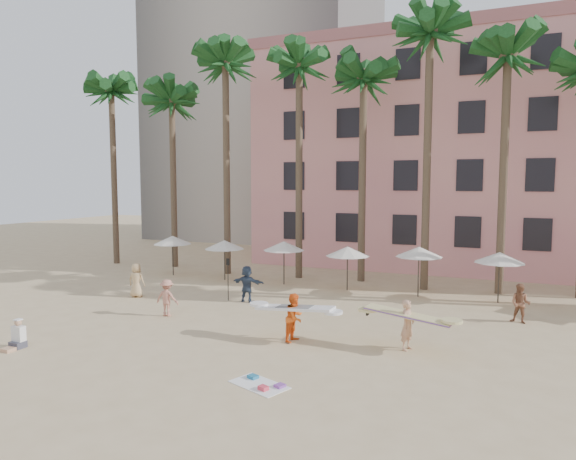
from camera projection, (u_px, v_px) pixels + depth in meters
The scene contains 11 objects.
ground at pixel (270, 363), 17.54m from camera, with size 120.00×120.00×0.00m, color #D1B789.
pink_hotel at pixel (505, 157), 37.83m from camera, with size 35.00×14.00×16.00m, color pink.
grey_tower at pixel (268, 12), 57.01m from camera, with size 22.00×18.00×50.00m, color #A89E8E.
palm_row at pixel (387, 65), 29.84m from camera, with size 44.40×5.40×16.30m.
umbrella_row at pixel (315, 248), 29.94m from camera, with size 22.50×2.70×2.73m.
beach_towel at pixel (261, 384), 15.68m from camera, with size 2.04×1.57×0.14m.
carrier_yellow at pixel (408, 322), 18.90m from camera, with size 3.24×1.15×1.87m.
carrier_white at pixel (295, 316), 19.91m from camera, with size 3.14×1.00×1.89m.
beachgoers at pixel (253, 290), 25.23m from camera, with size 19.89×5.91×1.89m.
paddle at pixel (228, 274), 26.68m from camera, with size 0.18×0.04×2.23m.
seated_man at pixel (17, 338), 19.12m from camera, with size 0.48×0.84×1.09m.
Camera 1 is at (7.28, -15.41, 6.21)m, focal length 32.00 mm.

